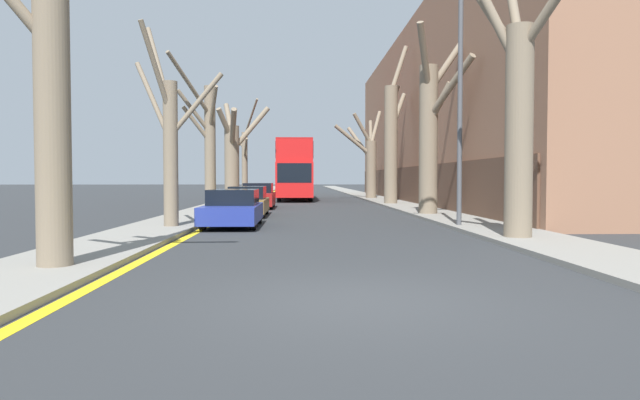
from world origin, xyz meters
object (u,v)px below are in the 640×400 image
Objects in this scene: street_tree_right_0 at (518,114)px; parked_car_2 at (258,196)px; street_tree_left_1 at (169,139)px; parked_car_1 at (247,202)px; street_tree_left_2 at (208,142)px; street_tree_right_2 at (392,139)px; lamp_post at (457,90)px; street_tree_right_1 at (431,129)px; street_tree_right_3 at (369,159)px; street_tree_left_3 at (233,155)px; parked_car_0 at (233,209)px; street_tree_left_0 at (47,49)px; street_tree_left_4 at (245,161)px; double_decker_bus at (295,167)px.

parked_car_2 is (-7.99, 16.99, -2.67)m from street_tree_right_0.
street_tree_right_0 is (9.89, -3.83, 0.41)m from street_tree_left_1.
street_tree_right_0 is 13.41m from parked_car_1.
street_tree_right_2 reaches higher than street_tree_left_2.
lamp_post is (9.34, -0.01, 1.62)m from street_tree_left_1.
street_tree_right_3 is (-0.18, 20.40, -0.63)m from street_tree_right_1.
street_tree_right_1 is 0.82× the size of street_tree_right_2.
street_tree_right_1 is at bearing 31.76° from street_tree_left_1.
street_tree_left_3 reaches higher than parked_car_0.
street_tree_right_3 is 15.68m from parked_car_2.
street_tree_left_0 is 1.88× the size of parked_car_1.
street_tree_left_0 is at bearing -102.05° from parked_car_0.
street_tree_right_1 is 1.87× the size of parked_car_2.
street_tree_left_4 is 1.66× the size of parked_car_0.
parked_car_0 is (1.93, -6.89, -2.70)m from street_tree_left_2.
street_tree_right_3 is at bearing 90.33° from street_tree_right_0.
street_tree_right_3 is at bearing 69.88° from street_tree_left_1.
street_tree_left_4 is at bearing 111.04° from lamp_post.
parked_car_2 is at bearing 69.63° from street_tree_left_2.
street_tree_right_2 reaches higher than double_decker_bus.
street_tree_left_4 is (0.17, 15.93, -0.36)m from street_tree_left_2.
street_tree_left_2 is 20.96m from street_tree_right_3.
street_tree_right_3 is at bearing 62.30° from street_tree_left_2.
lamp_post is (-0.56, -6.14, 0.76)m from street_tree_right_1.
street_tree_right_0 is 30.36m from street_tree_right_3.
street_tree_left_1 reaches higher than street_tree_left_3.
street_tree_right_1 reaches higher than parked_car_0.
parked_car_1 is 6.56m from parked_car_2.
street_tree_right_1 is 0.70× the size of double_decker_bus.
lamp_post is at bearing -77.89° from double_decker_bus.
double_decker_bus is 2.68× the size of parked_car_0.
parked_car_2 is (2.05, 21.67, -3.20)m from street_tree_left_0.
street_tree_left_1 is 0.58× the size of double_decker_bus.
street_tree_right_2 reaches higher than lamp_post.
street_tree_left_3 is at bearing 100.09° from parked_car_1.
parked_car_1 is at bearing -90.00° from parked_car_2.
street_tree_left_2 is (-0.03, 7.97, 0.39)m from street_tree_left_1.
street_tree_left_0 is 11.09m from street_tree_right_0.
street_tree_left_3 reaches higher than double_decker_bus.
street_tree_right_0 is 9.76m from parked_car_0.
street_tree_left_0 is 1.88× the size of parked_car_0.
street_tree_left_1 is 1.56× the size of parked_car_0.
street_tree_left_2 is 6.14m from parked_car_2.
lamp_post is at bearing -68.96° from street_tree_left_4.
street_tree_left_2 is at bearing 139.59° from lamp_post.
street_tree_right_3 is at bearing 74.28° from street_tree_left_0.
street_tree_right_1 reaches higher than street_tree_left_2.
lamp_post is at bearing 41.86° from street_tree_left_0.
lamp_post is (9.20, -23.90, 1.59)m from street_tree_left_4.
street_tree_left_2 is at bearing 105.64° from parked_car_0.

